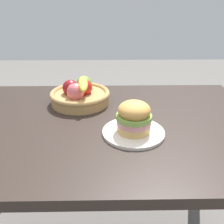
{
  "coord_description": "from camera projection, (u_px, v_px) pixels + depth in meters",
  "views": [
    {
      "loc": [
        0.04,
        -0.97,
        1.26
      ],
      "look_at": [
        0.05,
        -0.03,
        0.81
      ],
      "focal_mm": 41.62,
      "sensor_mm": 36.0,
      "label": 1
    }
  ],
  "objects": [
    {
      "name": "dining_table",
      "position": [
        100.0,
        142.0,
        1.14
      ],
      "size": [
        1.4,
        0.9,
        0.75
      ],
      "color": "#2D231E",
      "rests_on": "ground_plane"
    },
    {
      "name": "sandwich",
      "position": [
        134.0,
        117.0,
        0.98
      ],
      "size": [
        0.14,
        0.14,
        0.12
      ],
      "color": "#DBAD60",
      "rests_on": "plate"
    },
    {
      "name": "fruit_basket",
      "position": [
        80.0,
        94.0,
        1.25
      ],
      "size": [
        0.29,
        0.29,
        0.14
      ],
      "color": "tan",
      "rests_on": "dining_table"
    },
    {
      "name": "plate",
      "position": [
        133.0,
        132.0,
        1.01
      ],
      "size": [
        0.24,
        0.24,
        0.01
      ],
      "primitive_type": "cylinder",
      "color": "silver",
      "rests_on": "dining_table"
    }
  ]
}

